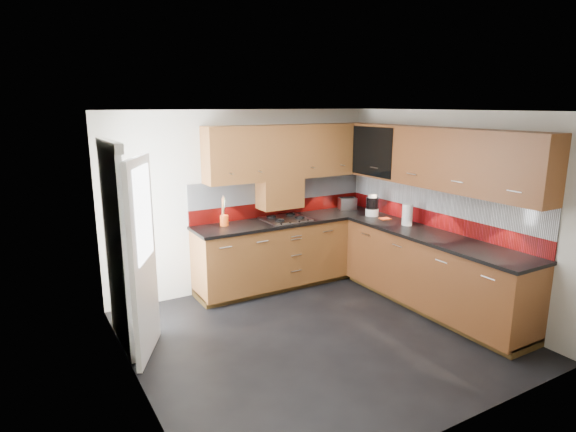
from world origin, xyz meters
TOP-DOWN VIEW (x-y plane):
  - room at (0.00, 0.00)m, footprint 4.00×3.80m
  - base_cabinets at (1.07, 0.72)m, footprint 2.70×3.20m
  - countertop at (1.05, 0.70)m, footprint 2.72×3.22m
  - backsplash at (1.28, 0.93)m, footprint 2.70×3.20m
  - upper_cabinets at (1.23, 0.78)m, footprint 2.50×3.20m
  - extractor_hood at (0.45, 1.64)m, footprint 0.60×0.33m
  - glass_cabinet at (1.71, 1.07)m, footprint 0.32×0.80m
  - back_door at (-1.78, 0.75)m, footprint 0.42×1.19m
  - gas_hob at (0.45, 1.47)m, footprint 0.59×0.52m
  - utensil_pot at (-0.39, 1.60)m, footprint 0.11×0.11m
  - toaster at (1.58, 1.59)m, footprint 0.29×0.22m
  - food_processor at (1.62, 1.08)m, footprint 0.18×0.18m
  - paper_towel at (1.66, 0.44)m, footprint 0.15×0.15m
  - orange_cloth at (1.64, 0.82)m, footprint 0.16×0.14m

SIDE VIEW (x-z plane):
  - base_cabinets at x=1.07m, z-range -0.04..0.91m
  - countertop at x=1.05m, z-range 0.90..0.94m
  - orange_cloth at x=1.64m, z-range 0.94..0.95m
  - gas_hob at x=0.45m, z-range 0.93..0.98m
  - toaster at x=1.58m, z-range 0.94..1.12m
  - utensil_pot at x=-0.39m, z-range 0.84..1.23m
  - back_door at x=-1.78m, z-range 0.01..2.05m
  - food_processor at x=1.62m, z-range 0.93..1.23m
  - paper_towel at x=1.66m, z-range 0.94..1.22m
  - backsplash at x=1.28m, z-range 0.94..1.48m
  - extractor_hood at x=0.45m, z-range 1.08..1.48m
  - room at x=0.00m, z-range 0.18..2.82m
  - upper_cabinets at x=1.23m, z-range 1.48..2.20m
  - glass_cabinet at x=1.71m, z-range 1.54..2.20m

